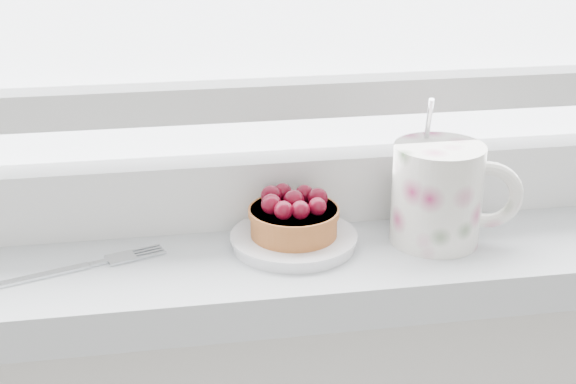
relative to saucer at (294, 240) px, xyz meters
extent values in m
cube|color=silver|center=(0.01, 0.00, -0.03)|extent=(1.60, 0.20, 0.04)
cube|color=silver|center=(0.01, 0.07, 0.03)|extent=(1.30, 0.05, 0.07)
cube|color=silver|center=(0.01, 0.07, 0.12)|extent=(1.30, 0.04, 0.04)
cylinder|color=white|center=(0.00, 0.00, 0.00)|extent=(0.12, 0.12, 0.01)
cylinder|color=#994E21|center=(0.00, 0.00, 0.02)|extent=(0.08, 0.08, 0.03)
cylinder|color=#994E21|center=(0.00, 0.00, 0.03)|extent=(0.09, 0.09, 0.01)
sphere|color=#43020E|center=(0.00, 0.00, 0.04)|extent=(0.02, 0.02, 0.02)
sphere|color=#43020E|center=(0.02, 0.00, 0.04)|extent=(0.02, 0.02, 0.02)
sphere|color=#43020E|center=(0.01, 0.02, 0.04)|extent=(0.02, 0.02, 0.02)
sphere|color=#43020E|center=(-0.01, 0.02, 0.04)|extent=(0.02, 0.02, 0.02)
sphere|color=#43020E|center=(-0.02, 0.02, 0.04)|extent=(0.02, 0.02, 0.02)
sphere|color=#43020E|center=(-0.02, -0.01, 0.04)|extent=(0.02, 0.02, 0.02)
sphere|color=#43020E|center=(-0.01, -0.02, 0.04)|extent=(0.02, 0.02, 0.02)
sphere|color=#43020E|center=(0.00, -0.02, 0.04)|extent=(0.02, 0.02, 0.02)
sphere|color=#43020E|center=(0.02, -0.02, 0.04)|extent=(0.02, 0.02, 0.02)
cylinder|color=silver|center=(0.14, -0.01, 0.04)|extent=(0.11, 0.11, 0.10)
cylinder|color=black|center=(0.14, -0.01, 0.09)|extent=(0.08, 0.08, 0.01)
torus|color=silver|center=(0.18, -0.03, 0.05)|extent=(0.07, 0.03, 0.07)
cylinder|color=silver|center=(0.13, 0.01, 0.11)|extent=(0.01, 0.02, 0.06)
cube|color=silver|center=(-0.24, -0.03, 0.00)|extent=(0.09, 0.04, 0.00)
cube|color=silver|center=(-0.19, -0.01, 0.00)|extent=(0.02, 0.01, 0.00)
cube|color=silver|center=(-0.17, 0.00, 0.00)|extent=(0.03, 0.03, 0.00)
cube|color=silver|center=(-0.14, 0.00, 0.00)|extent=(0.03, 0.01, 0.00)
cube|color=silver|center=(-0.14, 0.00, 0.00)|extent=(0.03, 0.01, 0.00)
cube|color=silver|center=(-0.14, 0.01, 0.00)|extent=(0.03, 0.01, 0.00)
cube|color=silver|center=(-0.14, 0.01, 0.00)|extent=(0.03, 0.01, 0.00)
camera|label=1|loc=(-0.13, -0.70, 0.34)|focal=50.00mm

